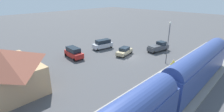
{
  "coord_description": "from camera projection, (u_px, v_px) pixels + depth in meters",
  "views": [
    {
      "loc": [
        -20.62,
        26.91,
        12.68
      ],
      "look_at": [
        1.23,
        4.01,
        1.0
      ],
      "focal_mm": 27.32,
      "sensor_mm": 36.0,
      "label": 1
    }
  ],
  "objects": [
    {
      "name": "ground_plane",
      "position": [
        129.0,
        57.0,
        36.0
      ],
      "size": [
        200.0,
        200.0,
        0.0
      ],
      "primitive_type": "plane",
      "color": "#4C4C4F"
    },
    {
      "name": "railway_track",
      "position": [
        199.0,
        78.0,
        26.9
      ],
      "size": [
        4.8,
        70.0,
        0.3
      ],
      "color": "gray",
      "rests_on": "ground"
    },
    {
      "name": "platform",
      "position": [
        175.0,
        70.0,
        29.48
      ],
      "size": [
        3.2,
        46.0,
        0.3
      ],
      "color": "#A8A399",
      "rests_on": "ground"
    },
    {
      "name": "station_building",
      "position": [
        3.0,
        70.0,
        22.57
      ],
      "size": [
        10.93,
        8.57,
        6.05
      ],
      "color": "tan",
      "rests_on": "ground"
    },
    {
      "name": "pedestrian_on_platform",
      "position": [
        171.0,
        66.0,
        28.32
      ],
      "size": [
        0.36,
        0.36,
        1.71
      ],
      "color": "#333338",
      "rests_on": "platform"
    },
    {
      "name": "pedestrian_waiting_far",
      "position": [
        173.0,
        64.0,
        29.34
      ],
      "size": [
        0.36,
        0.36,
        1.71
      ],
      "color": "#333338",
      "rests_on": "platform"
    },
    {
      "name": "sedan_tan",
      "position": [
        124.0,
        51.0,
        36.98
      ],
      "size": [
        2.69,
        4.77,
        1.74
      ],
      "color": "#C6B284",
      "rests_on": "ground"
    },
    {
      "name": "pickup_charcoal",
      "position": [
        158.0,
        47.0,
        39.44
      ],
      "size": [
        2.98,
        5.68,
        2.14
      ],
      "color": "#47494F",
      "rests_on": "ground"
    },
    {
      "name": "suv_red",
      "position": [
        74.0,
        52.0,
        35.31
      ],
      "size": [
        5.08,
        2.79,
        2.22
      ],
      "color": "red",
      "rests_on": "ground"
    },
    {
      "name": "suv_silver",
      "position": [
        103.0,
        44.0,
        41.16
      ],
      "size": [
        2.84,
        5.18,
        2.22
      ],
      "color": "silver",
      "rests_on": "ground"
    },
    {
      "name": "light_pole_near_platform",
      "position": [
        169.0,
        38.0,
        31.04
      ],
      "size": [
        0.44,
        0.44,
        7.96
      ],
      "color": "#515156",
      "rests_on": "ground"
    }
  ]
}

